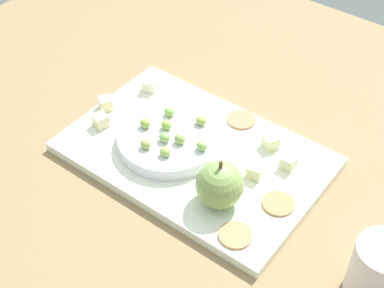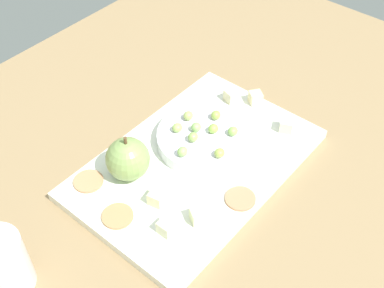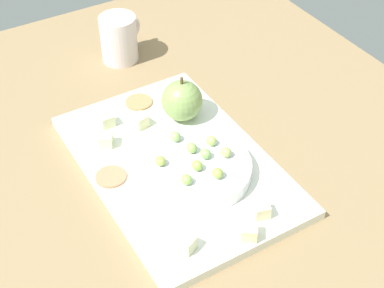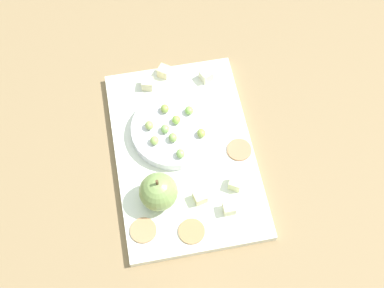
{
  "view_description": "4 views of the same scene",
  "coord_description": "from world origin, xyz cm",
  "views": [
    {
      "loc": [
        -41.97,
        54.1,
        67.95
      ],
      "look_at": [
        -5.27,
        5.7,
        9.69
      ],
      "focal_mm": 53.45,
      "sensor_mm": 36.0,
      "label": 1
    },
    {
      "loc": [
        -46.88,
        -32.58,
        65.35
      ],
      "look_at": [
        -3.77,
        3.49,
        8.54
      ],
      "focal_mm": 47.07,
      "sensor_mm": 36.0,
      "label": 2
    },
    {
      "loc": [
        54.19,
        -28.94,
        67.7
      ],
      "look_at": [
        -1.25,
        4.14,
        9.84
      ],
      "focal_mm": 54.6,
      "sensor_mm": 36.0,
      "label": 3
    },
    {
      "loc": [
        -48.67,
        9.79,
        93.14
      ],
      "look_at": [
        -3.82,
        1.31,
        7.51
      ],
      "focal_mm": 48.55,
      "sensor_mm": 36.0,
      "label": 4
    }
  ],
  "objects": [
    {
      "name": "platter",
      "position": [
        -3.64,
        2.81,
        4.29
      ],
      "size": [
        39.98,
        26.15,
        1.58
      ],
      "primitive_type": "cube",
      "color": "white",
      "rests_on": "table"
    },
    {
      "name": "grape_0",
      "position": [
        1.33,
        8.6,
        8.1
      ],
      "size": [
        1.79,
        1.61,
        1.54
      ],
      "primitive_type": "ellipsoid",
      "color": "#9CB15E",
      "rests_on": "serving_dish"
    },
    {
      "name": "cheese_cube_0",
      "position": [
        14.57,
        3.71,
        6.17
      ],
      "size": [
        3.05,
        3.05,
        2.19
      ],
      "primitive_type": "cube",
      "rotation": [
        0.0,
        0.0,
        0.95
      ],
      "color": "beige",
      "rests_on": "platter"
    },
    {
      "name": "grape_6",
      "position": [
        1.55,
        3.35,
        8.11
      ],
      "size": [
        1.79,
        1.61,
        1.57
      ],
      "primitive_type": "ellipsoid",
      "color": "#90BF4C",
      "rests_on": "serving_dish"
    },
    {
      "name": "serving_dish",
      "position": [
        0.51,
        4.06,
        6.2
      ],
      "size": [
        16.38,
        16.38,
        2.25
      ],
      "primitive_type": "cylinder",
      "color": "white",
      "rests_on": "platter"
    },
    {
      "name": "cheese_cube_1",
      "position": [
        -12.62,
        -5.11,
        6.17
      ],
      "size": [
        3.0,
        3.0,
        2.19
      ],
      "primitive_type": "cube",
      "rotation": [
        0.0,
        0.0,
        1.03
      ],
      "color": "beige",
      "rests_on": "platter"
    },
    {
      "name": "cracker_0",
      "position": [
        -19.8,
        4.39,
        5.28
      ],
      "size": [
        4.71,
        4.71,
        0.4
      ],
      "primitive_type": "cylinder",
      "color": "tan",
      "rests_on": "platter"
    },
    {
      "name": "grape_1",
      "position": [
        -2.14,
        4.63,
        8.14
      ],
      "size": [
        1.79,
        1.61,
        1.63
      ],
      "primitive_type": "ellipsoid",
      "color": "#8EB35A",
      "rests_on": "serving_dish"
    },
    {
      "name": "apple_stem",
      "position": [
        -12.64,
        9.0,
        12.62
      ],
      "size": [
        0.5,
        0.5,
        1.2
      ],
      "primitive_type": "cylinder",
      "color": "brown",
      "rests_on": "apple_whole"
    },
    {
      "name": "grape_5",
      "position": [
        4.45,
        5.09,
        8.1
      ],
      "size": [
        1.79,
        1.61,
        1.55
      ],
      "primitive_type": "ellipsoid",
      "color": "#91B04A",
      "rests_on": "serving_dish"
    },
    {
      "name": "grape_7",
      "position": [
        -5.71,
        3.82,
        8.12
      ],
      "size": [
        1.79,
        1.61,
        1.59
      ],
      "primitive_type": "ellipsoid",
      "color": "#8EBB62",
      "rests_on": "serving_dish"
    },
    {
      "name": "grape_4",
      "position": [
        0.33,
        5.76,
        8.1
      ],
      "size": [
        1.79,
        1.61,
        1.55
      ],
      "primitive_type": "ellipsoid",
      "color": "#89BB63",
      "rests_on": "serving_dish"
    },
    {
      "name": "cheese_cube_5",
      "position": [
        -14.06,
        1.76,
        6.17
      ],
      "size": [
        2.6,
        2.6,
        2.19
      ],
      "primitive_type": "cube",
      "rotation": [
        0.0,
        0.0,
        0.21
      ],
      "color": "beige",
      "rests_on": "platter"
    },
    {
      "name": "cracker_2",
      "position": [
        -5.54,
        -7.56,
        5.28
      ],
      "size": [
        4.71,
        4.71,
        0.4
      ],
      "primitive_type": "cylinder",
      "color": "tan",
      "rests_on": "platter"
    },
    {
      "name": "grape_2",
      "position": [
        3.21,
        0.55,
        8.06
      ],
      "size": [
        1.79,
        1.61,
        1.46
      ],
      "primitive_type": "ellipsoid",
      "color": "#89BD56",
      "rests_on": "serving_dish"
    },
    {
      "name": "grape_8",
      "position": [
        -2.07,
        8.11,
        8.07
      ],
      "size": [
        1.79,
        1.61,
        1.48
      ],
      "primitive_type": "ellipsoid",
      "color": "#9ABF5E",
      "rests_on": "serving_dish"
    },
    {
      "name": "apple_whole",
      "position": [
        -12.64,
        9.0,
        8.55
      ],
      "size": [
        6.94,
        6.94,
        6.94
      ],
      "primitive_type": "sphere",
      "color": "#819F55",
      "rests_on": "platter"
    },
    {
      "name": "cheese_cube_2",
      "position": [
        11.9,
        -4.59,
        6.17
      ],
      "size": [
        2.9,
        2.9,
        2.19
      ],
      "primitive_type": "cube",
      "rotation": [
        0.0,
        0.0,
        0.43
      ],
      "color": "beige",
      "rests_on": "platter"
    },
    {
      "name": "grape_3",
      "position": [
        -2.14,
        -0.8,
        8.05
      ],
      "size": [
        1.79,
        1.61,
        1.44
      ],
      "primitive_type": "ellipsoid",
      "color": "#98B24E",
      "rests_on": "serving_dish"
    },
    {
      "name": "cracker_1",
      "position": [
        -18.03,
        12.75,
        5.28
      ],
      "size": [
        4.71,
        4.71,
        0.4
      ],
      "primitive_type": "cylinder",
      "color": "tan",
      "rests_on": "platter"
    },
    {
      "name": "table",
      "position": [
        0.0,
        0.0,
        1.75
      ],
      "size": [
        117.16,
        103.68,
        3.5
      ],
      "primitive_type": "cube",
      "color": "#8D724E",
      "rests_on": "ground"
    },
    {
      "name": "cheese_cube_4",
      "position": [
        12.19,
        7.44,
        6.17
      ],
      "size": [
        2.71,
        2.71,
        2.19
      ],
      "primitive_type": "cube",
      "rotation": [
        0.0,
        0.0,
        1.29
      ],
      "color": "beige",
      "rests_on": "platter"
    },
    {
      "name": "cheese_cube_3",
      "position": [
        -17.08,
        -2.93,
        6.17
      ],
      "size": [
        2.2,
        2.2,
        2.19
      ],
      "primitive_type": "cube",
      "rotation": [
        0.0,
        0.0,
        0.01
      ],
      "color": "beige",
      "rests_on": "platter"
    },
    {
      "name": "cup",
      "position": [
        -36.22,
        8.71,
        8.08
      ],
      "size": [
        7.04,
        9.66,
        9.17
      ],
      "color": "silver",
      "rests_on": "table"
    }
  ]
}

